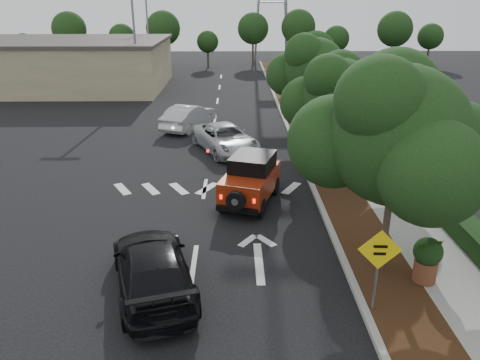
{
  "coord_description": "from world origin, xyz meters",
  "views": [
    {
      "loc": [
        1.24,
        -12.41,
        7.62
      ],
      "look_at": [
        1.46,
        3.0,
        1.57
      ],
      "focal_mm": 35.0,
      "sensor_mm": 36.0,
      "label": 1
    }
  ],
  "objects_px": {
    "silver_suv_ahead": "(226,138)",
    "black_suv_oncoming": "(153,268)",
    "speed_hump_sign": "(379,260)",
    "red_jeep": "(252,178)"
  },
  "relations": [
    {
      "from": "silver_suv_ahead",
      "to": "black_suv_oncoming",
      "type": "distance_m",
      "value": 12.67
    },
    {
      "from": "black_suv_oncoming",
      "to": "speed_hump_sign",
      "type": "distance_m",
      "value": 5.97
    },
    {
      "from": "black_suv_oncoming",
      "to": "silver_suv_ahead",
      "type": "bearing_deg",
      "value": -114.04
    },
    {
      "from": "silver_suv_ahead",
      "to": "black_suv_oncoming",
      "type": "xyz_separation_m",
      "value": [
        -1.82,
        -12.54,
        0.01
      ]
    },
    {
      "from": "red_jeep",
      "to": "silver_suv_ahead",
      "type": "xyz_separation_m",
      "value": [
        -1.13,
        6.47,
        -0.27
      ]
    },
    {
      "from": "red_jeep",
      "to": "speed_hump_sign",
      "type": "height_order",
      "value": "speed_hump_sign"
    },
    {
      "from": "red_jeep",
      "to": "speed_hump_sign",
      "type": "xyz_separation_m",
      "value": [
        2.85,
        -7.18,
        0.62
      ]
    },
    {
      "from": "red_jeep",
      "to": "silver_suv_ahead",
      "type": "height_order",
      "value": "red_jeep"
    },
    {
      "from": "black_suv_oncoming",
      "to": "red_jeep",
      "type": "bearing_deg",
      "value": -131.68
    },
    {
      "from": "silver_suv_ahead",
      "to": "black_suv_oncoming",
      "type": "bearing_deg",
      "value": -121.81
    }
  ]
}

